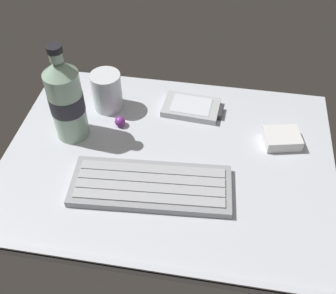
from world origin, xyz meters
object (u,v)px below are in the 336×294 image
at_px(keyboard, 151,186).
at_px(charger_block, 282,139).
at_px(trackball_mouse, 120,121).
at_px(juice_cup, 107,92).
at_px(handheld_device, 192,107).
at_px(water_bottle, 66,99).

distance_m(keyboard, charger_block, 0.28).
distance_m(charger_block, trackball_mouse, 0.33).
bearing_deg(keyboard, juice_cup, 123.04).
bearing_deg(trackball_mouse, charger_block, 0.53).
relative_size(handheld_device, trackball_mouse, 5.99).
height_order(charger_block, trackball_mouse, charger_block).
xyz_separation_m(water_bottle, trackball_mouse, (0.09, 0.04, -0.08)).
height_order(keyboard, juice_cup, juice_cup).
xyz_separation_m(handheld_device, trackball_mouse, (-0.14, -0.07, 0.00)).
bearing_deg(handheld_device, juice_cup, -174.40).
xyz_separation_m(keyboard, charger_block, (0.24, 0.16, 0.00)).
xyz_separation_m(keyboard, handheld_device, (0.05, 0.23, -0.00)).
bearing_deg(keyboard, handheld_device, 78.35).
distance_m(keyboard, water_bottle, 0.23).
height_order(keyboard, trackball_mouse, trackball_mouse).
bearing_deg(handheld_device, charger_block, -20.09).
height_order(handheld_device, juice_cup, juice_cup).
distance_m(keyboard, handheld_device, 0.23).
bearing_deg(charger_block, keyboard, -146.50).
relative_size(keyboard, handheld_device, 2.26).
height_order(keyboard, handheld_device, keyboard).
relative_size(water_bottle, charger_block, 2.97).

